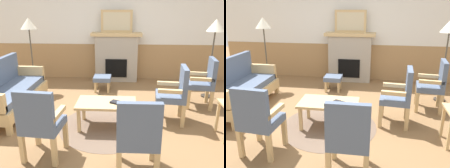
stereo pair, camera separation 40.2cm
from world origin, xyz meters
The scene contains 15 objects.
ground_plane centered at (0.00, 0.00, 0.00)m, with size 14.00×14.00×0.00m, color olive.
wall_back centered at (0.00, 2.60, 1.31)m, with size 7.20×0.14×2.70m.
fireplace centered at (0.00, 2.35, 0.65)m, with size 1.30×0.44×1.28m.
framed_picture centered at (0.00, 2.35, 1.56)m, with size 0.80×0.04×0.56m.
couch centered at (-1.90, 0.22, 0.40)m, with size 0.70×1.80×0.98m.
coffee_table centered at (-0.06, -0.24, 0.39)m, with size 0.96×0.56×0.44m.
round_rug centered at (-0.06, -0.24, 0.00)m, with size 1.59×1.59×0.01m, color brown.
book_on_table centered at (0.12, -0.29, 0.46)m, with size 0.22×0.12×0.03m, color black.
footstool centered at (-0.30, 1.49, 0.28)m, with size 0.40×0.40×0.36m.
armchair_near_fireplace centered at (1.09, 0.02, 0.54)m, with size 0.52×0.52×0.98m.
armchair_by_window_left centered at (1.78, 0.71, 0.54)m, with size 0.54×0.54×0.98m.
armchair_front_left centered at (-0.82, -1.15, 0.54)m, with size 0.52×0.52×0.98m.
armchair_front_center centered at (0.40, -1.39, 0.54)m, with size 0.49×0.49×0.98m.
floor_lamp_by_couch centered at (-1.96, 1.54, 1.45)m, with size 0.36×0.36×1.68m.
floor_lamp_by_chairs centered at (2.07, 1.24, 1.45)m, with size 0.36×0.36×1.68m.
Camera 1 is at (0.24, -3.71, 1.91)m, focal length 37.16 mm.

